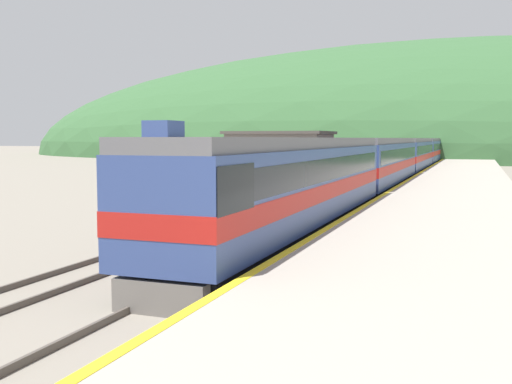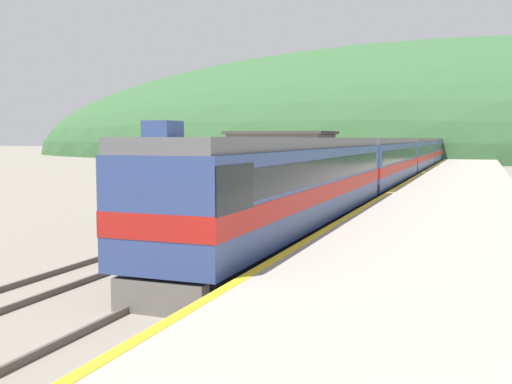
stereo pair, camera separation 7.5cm
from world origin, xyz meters
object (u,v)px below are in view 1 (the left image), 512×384
Objects in this scene: express_train_lead_car at (292,185)px; carriage_third at (411,155)px; carriage_second at (380,163)px; carriage_fourth at (427,151)px.

express_train_lead_car is 43.57m from carriage_third.
carriage_second and carriage_third have the same top height.
carriage_second is at bearing -90.00° from carriage_fourth.
carriage_third is 1.00× the size of carriage_fourth.
express_train_lead_car is 22.02m from carriage_second.
carriage_second and carriage_fourth have the same top height.
carriage_second is 43.10m from carriage_fourth.
carriage_second is at bearing 90.00° from express_train_lead_car.
carriage_fourth is (0.00, 21.55, 0.00)m from carriage_third.
carriage_second is 1.00× the size of carriage_fourth.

